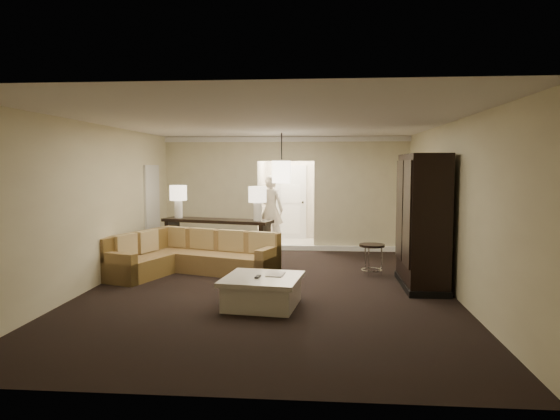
# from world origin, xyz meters

# --- Properties ---
(ground) EXTENTS (8.00, 8.00, 0.00)m
(ground) POSITION_xyz_m (0.00, 0.00, 0.00)
(ground) COLOR black
(ground) RESTS_ON ground
(wall_back) EXTENTS (6.00, 0.04, 2.80)m
(wall_back) POSITION_xyz_m (0.00, 4.00, 1.40)
(wall_back) COLOR beige
(wall_back) RESTS_ON ground
(wall_front) EXTENTS (6.00, 0.04, 2.80)m
(wall_front) POSITION_xyz_m (0.00, -4.00, 1.40)
(wall_front) COLOR beige
(wall_front) RESTS_ON ground
(wall_left) EXTENTS (0.04, 8.00, 2.80)m
(wall_left) POSITION_xyz_m (-3.00, 0.00, 1.40)
(wall_left) COLOR beige
(wall_left) RESTS_ON ground
(wall_right) EXTENTS (0.04, 8.00, 2.80)m
(wall_right) POSITION_xyz_m (3.00, 0.00, 1.40)
(wall_right) COLOR beige
(wall_right) RESTS_ON ground
(ceiling) EXTENTS (6.00, 8.00, 0.02)m
(ceiling) POSITION_xyz_m (0.00, 0.00, 2.80)
(ceiling) COLOR silver
(ceiling) RESTS_ON wall_back
(crown_molding) EXTENTS (6.00, 0.10, 0.12)m
(crown_molding) POSITION_xyz_m (0.00, 3.95, 2.73)
(crown_molding) COLOR white
(crown_molding) RESTS_ON wall_back
(baseboard) EXTENTS (6.00, 0.10, 0.12)m
(baseboard) POSITION_xyz_m (0.00, 3.95, 0.06)
(baseboard) COLOR white
(baseboard) RESTS_ON ground
(side_door) EXTENTS (0.05, 0.90, 2.10)m
(side_door) POSITION_xyz_m (-2.97, 2.80, 1.05)
(side_door) COLOR silver
(side_door) RESTS_ON ground
(foyer) EXTENTS (1.44, 2.02, 2.80)m
(foyer) POSITION_xyz_m (0.00, 5.34, 1.30)
(foyer) COLOR beige
(foyer) RESTS_ON ground
(sectional_sofa) EXTENTS (3.24, 2.31, 0.81)m
(sectional_sofa) POSITION_xyz_m (-1.70, 1.13, 0.32)
(sectional_sofa) COLOR brown
(sectional_sofa) RESTS_ON ground
(coffee_table) EXTENTS (1.24, 1.24, 0.46)m
(coffee_table) POSITION_xyz_m (0.01, -1.04, 0.23)
(coffee_table) COLOR beige
(coffee_table) RESTS_ON ground
(console_table) EXTENTS (2.49, 1.13, 0.94)m
(console_table) POSITION_xyz_m (-1.36, 2.27, 0.56)
(console_table) COLOR black
(console_table) RESTS_ON ground
(armoire) EXTENTS (0.68, 1.58, 2.28)m
(armoire) POSITION_xyz_m (2.59, 0.36, 1.09)
(armoire) COLOR black
(armoire) RESTS_ON ground
(drink_table) EXTENTS (0.48, 0.48, 0.60)m
(drink_table) POSITION_xyz_m (1.84, 1.20, 0.43)
(drink_table) COLOR black
(drink_table) RESTS_ON ground
(table_lamp_left) EXTENTS (0.38, 0.38, 0.72)m
(table_lamp_left) POSITION_xyz_m (-2.27, 2.50, 1.42)
(table_lamp_left) COLOR white
(table_lamp_left) RESTS_ON console_table
(table_lamp_right) EXTENTS (0.38, 0.38, 0.72)m
(table_lamp_right) POSITION_xyz_m (-0.45, 2.04, 1.42)
(table_lamp_right) COLOR white
(table_lamp_right) RESTS_ON console_table
(pendant_light) EXTENTS (0.38, 0.38, 1.09)m
(pendant_light) POSITION_xyz_m (0.00, 2.70, 1.95)
(pendant_light) COLOR black
(pendant_light) RESTS_ON ceiling
(person) EXTENTS (0.82, 0.63, 2.04)m
(person) POSITION_xyz_m (-0.45, 4.77, 1.02)
(person) COLOR beige
(person) RESTS_ON ground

